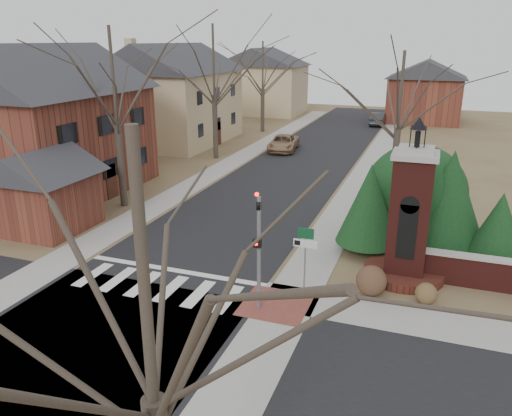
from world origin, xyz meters
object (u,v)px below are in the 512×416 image
at_px(sign_post, 305,249).
at_px(brick_gate_monument, 408,227).
at_px(distant_car, 378,119).
at_px(pickup_truck, 283,143).
at_px(traffic_signal_pole, 259,242).

bearing_deg(sign_post, brick_gate_monument, 41.42).
height_order(brick_gate_monument, distant_car, brick_gate_monument).
relative_size(sign_post, brick_gate_monument, 0.42).
distance_m(brick_gate_monument, pickup_truck, 24.59).
bearing_deg(pickup_truck, sign_post, -78.66).
xyz_separation_m(traffic_signal_pole, brick_gate_monument, (4.70, 4.42, -0.42)).
distance_m(traffic_signal_pole, distant_car, 42.70).
bearing_deg(pickup_truck, brick_gate_monument, -68.84).
bearing_deg(distant_car, sign_post, 93.45).
relative_size(brick_gate_monument, pickup_truck, 1.35).
height_order(sign_post, distant_car, sign_post).
relative_size(traffic_signal_pole, pickup_truck, 0.94).
height_order(traffic_signal_pole, sign_post, traffic_signal_pole).
distance_m(brick_gate_monument, distant_car, 38.66).
distance_m(traffic_signal_pole, brick_gate_monument, 6.47).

